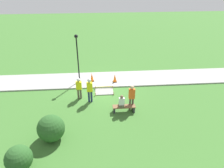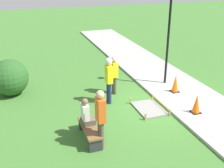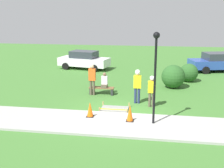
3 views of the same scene
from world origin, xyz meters
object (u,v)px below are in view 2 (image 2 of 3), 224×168
at_px(traffic_cone_far_patch, 175,84).
at_px(worker_supervisor, 109,76).
at_px(park_bench, 90,130).
at_px(traffic_cone_near_patch, 196,104).
at_px(bystander_in_orange_shirt, 101,116).
at_px(person_seated_on_bench, 86,114).
at_px(lamppost_near, 169,26).
at_px(worker_assistant, 114,72).

xyz_separation_m(traffic_cone_far_patch, worker_supervisor, (0.11, 2.92, 0.66)).
bearing_deg(park_bench, traffic_cone_near_patch, -86.41).
bearing_deg(bystander_in_orange_shirt, park_bench, 21.79).
bearing_deg(traffic_cone_far_patch, park_bench, 116.39).
height_order(traffic_cone_far_patch, person_seated_on_bench, person_seated_on_bench).
distance_m(park_bench, lamppost_near, 5.91).
distance_m(traffic_cone_near_patch, traffic_cone_far_patch, 1.90).
height_order(traffic_cone_near_patch, worker_assistant, worker_assistant).
distance_m(worker_assistant, lamppost_near, 3.04).
bearing_deg(worker_supervisor, park_bench, 148.35).
xyz_separation_m(person_seated_on_bench, bystander_in_orange_shirt, (-0.69, -0.26, 0.27)).
bearing_deg(worker_supervisor, lamppost_near, -72.93).
distance_m(worker_supervisor, lamppost_near, 3.51).
height_order(traffic_cone_near_patch, traffic_cone_far_patch, traffic_cone_far_patch).
relative_size(traffic_cone_far_patch, worker_supervisor, 0.40).
distance_m(person_seated_on_bench, bystander_in_orange_shirt, 0.79).
xyz_separation_m(park_bench, person_seated_on_bench, (0.17, 0.05, 0.49)).
bearing_deg(lamppost_near, person_seated_on_bench, 123.99).
bearing_deg(park_bench, lamppost_near, -54.20).
relative_size(park_bench, worker_supervisor, 0.81).
bearing_deg(worker_supervisor, traffic_cone_far_patch, -92.18).
height_order(person_seated_on_bench, worker_assistant, worker_assistant).
distance_m(park_bench, worker_assistant, 3.62).
bearing_deg(traffic_cone_far_patch, person_seated_on_bench, 114.27).
bearing_deg(traffic_cone_near_patch, worker_supervisor, 53.24).
height_order(traffic_cone_far_patch, lamppost_near, lamppost_near).
height_order(traffic_cone_near_patch, worker_supervisor, worker_supervisor).
xyz_separation_m(person_seated_on_bench, lamppost_near, (3.00, -4.44, 1.88)).
distance_m(traffic_cone_near_patch, park_bench, 4.06).
relative_size(worker_supervisor, lamppost_near, 0.47).
bearing_deg(traffic_cone_near_patch, lamppost_near, -6.78).
relative_size(bystander_in_orange_shirt, lamppost_near, 0.47).
relative_size(worker_assistant, bystander_in_orange_shirt, 0.90).
bearing_deg(bystander_in_orange_shirt, person_seated_on_bench, 20.43).
relative_size(person_seated_on_bench, worker_assistant, 0.53).
relative_size(traffic_cone_near_patch, lamppost_near, 0.18).
xyz_separation_m(park_bench, worker_assistant, (3.03, -1.88, 0.67)).
height_order(worker_assistant, lamppost_near, lamppost_near).
height_order(traffic_cone_near_patch, park_bench, traffic_cone_near_patch).
distance_m(person_seated_on_bench, worker_supervisor, 2.54).
bearing_deg(worker_assistant, person_seated_on_bench, 145.95).
relative_size(traffic_cone_far_patch, person_seated_on_bench, 0.83).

